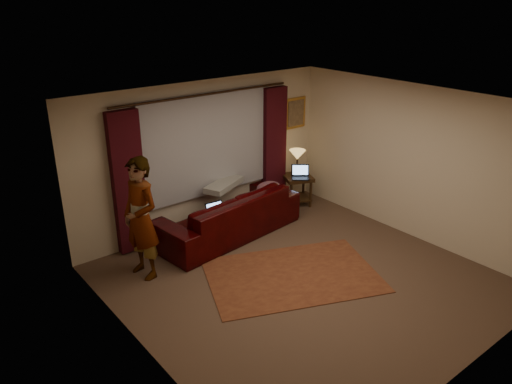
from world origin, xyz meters
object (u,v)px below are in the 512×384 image
at_px(sofa, 228,206).
at_px(tiffany_lamp, 297,162).
at_px(laptop_table, 301,172).
at_px(person, 141,219).
at_px(laptop_sofa, 218,211).
at_px(end_table, 297,190).

xyz_separation_m(sofa, tiffany_lamp, (1.87, 0.27, 0.32)).
bearing_deg(laptop_table, tiffany_lamp, 103.55).
height_order(sofa, person, person).
bearing_deg(person, laptop_table, 86.70).
bearing_deg(laptop_table, sofa, -139.41).
bearing_deg(person, sofa, 90.32).
xyz_separation_m(laptop_sofa, tiffany_lamp, (2.27, 0.54, 0.21)).
bearing_deg(laptop_sofa, person, -173.98).
distance_m(sofa, laptop_sofa, 0.49).
xyz_separation_m(tiffany_lamp, laptop_table, (-0.09, -0.20, -0.13)).
xyz_separation_m(laptop_sofa, person, (-1.35, -0.03, 0.27)).
relative_size(laptop_sofa, end_table, 0.56).
distance_m(end_table, tiffany_lamp, 0.56).
bearing_deg(sofa, laptop_sofa, 27.51).
bearing_deg(person, tiffany_lamp, 89.64).
distance_m(laptop_sofa, laptop_table, 2.20).
distance_m(laptop_sofa, end_table, 2.31).
relative_size(laptop_sofa, tiffany_lamp, 0.67).
relative_size(laptop_sofa, person, 0.18).
height_order(sofa, laptop_table, sofa).
bearing_deg(tiffany_lamp, person, -171.03).
height_order(end_table, laptop_table, laptop_table).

